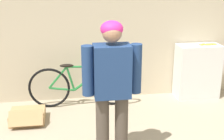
{
  "coord_description": "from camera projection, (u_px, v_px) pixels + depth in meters",
  "views": [
    {
      "loc": [
        -0.62,
        -2.25,
        2.14
      ],
      "look_at": [
        -0.14,
        0.95,
        1.09
      ],
      "focal_mm": 50.0,
      "sensor_mm": 36.0,
      "label": 1
    }
  ],
  "objects": [
    {
      "name": "wall_back",
      "position": [
        104.0,
        23.0,
        5.12
      ],
      "size": [
        8.0,
        0.07,
        2.6
      ],
      "color": "beige",
      "rests_on": "ground_plane"
    },
    {
      "name": "side_shelf",
      "position": [
        197.0,
        71.0,
        5.37
      ],
      "size": [
        0.73,
        0.38,
        0.93
      ],
      "color": "white",
      "rests_on": "ground_plane"
    },
    {
      "name": "person",
      "position": [
        112.0,
        81.0,
        3.45
      ],
      "size": [
        0.66,
        0.26,
        1.63
      ],
      "rotation": [
        0.0,
        0.0,
        -0.01
      ],
      "color": "#4C4238",
      "rests_on": "ground_plane"
    },
    {
      "name": "bicycle",
      "position": [
        82.0,
        85.0,
        5.02
      ],
      "size": [
        1.7,
        0.46,
        0.73
      ],
      "rotation": [
        0.0,
        0.0,
        -0.06
      ],
      "color": "black",
      "rests_on": "ground_plane"
    },
    {
      "name": "banana",
      "position": [
        208.0,
        44.0,
        5.21
      ],
      "size": [
        0.31,
        0.08,
        0.03
      ],
      "color": "#EAD64C",
      "rests_on": "side_shelf"
    },
    {
      "name": "cardboard_box",
      "position": [
        28.0,
        116.0,
        4.57
      ],
      "size": [
        0.5,
        0.49,
        0.25
      ],
      "color": "tan",
      "rests_on": "ground_plane"
    }
  ]
}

